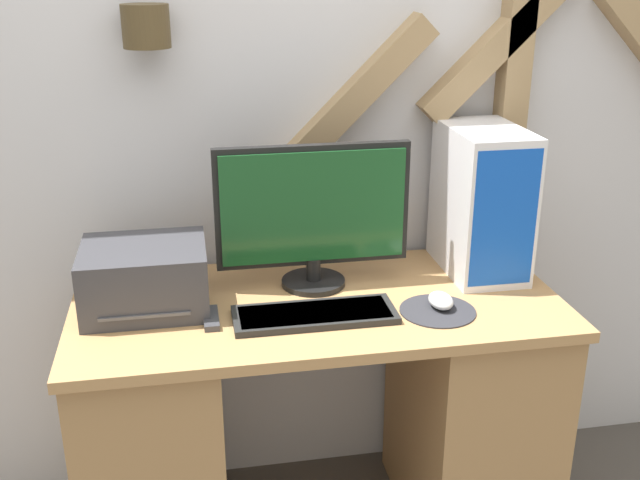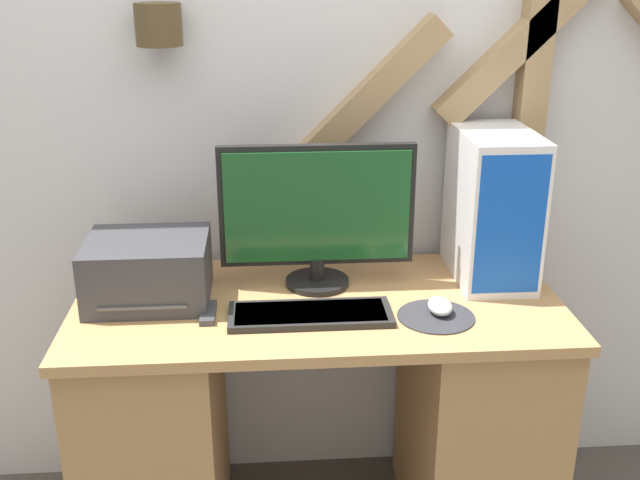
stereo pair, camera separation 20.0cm
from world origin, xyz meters
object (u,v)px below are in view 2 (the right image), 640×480
at_px(computer_tower, 493,206).
at_px(monitor, 317,212).
at_px(remote_control, 208,313).
at_px(printer, 148,270).
at_px(keyboard, 310,314).
at_px(mouse, 440,306).

bearing_deg(computer_tower, monitor, -177.59).
bearing_deg(computer_tower, remote_control, -165.83).
height_order(printer, remote_control, printer).
height_order(keyboard, remote_control, keyboard).
distance_m(computer_tower, printer, 0.99).
height_order(keyboard, computer_tower, computer_tower).
xyz_separation_m(computer_tower, remote_control, (-0.81, -0.20, -0.21)).
distance_m(mouse, printer, 0.79).
relative_size(keyboard, remote_control, 3.38).
bearing_deg(monitor, computer_tower, 2.41).
xyz_separation_m(keyboard, computer_tower, (0.54, 0.24, 0.21)).
bearing_deg(mouse, keyboard, 179.29).
bearing_deg(printer, computer_tower, 5.22).
relative_size(monitor, remote_control, 4.32).
relative_size(monitor, computer_tower, 1.26).
height_order(monitor, keyboard, monitor).
bearing_deg(keyboard, computer_tower, 23.57).
relative_size(computer_tower, remote_control, 3.42).
relative_size(keyboard, mouse, 4.54).
xyz_separation_m(monitor, keyboard, (-0.03, -0.21, -0.21)).
relative_size(monitor, keyboard, 1.28).
height_order(monitor, mouse, monitor).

